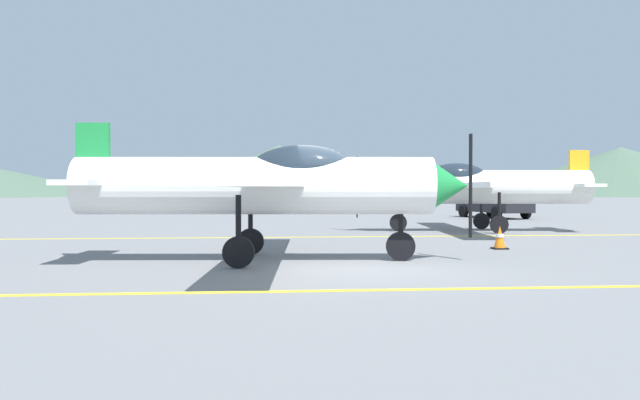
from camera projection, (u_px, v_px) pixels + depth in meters
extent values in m
plane|color=slate|center=(363.00, 266.00, 12.52)|extent=(400.00, 400.00, 0.00)
cube|color=yellow|center=(395.00, 290.00, 9.52)|extent=(80.00, 0.16, 0.01)
cube|color=yellow|center=(326.00, 237.00, 19.95)|extent=(80.00, 0.16, 0.01)
cylinder|color=white|center=(255.00, 186.00, 13.34)|extent=(7.54, 1.77, 1.21)
cone|color=#1E8C3F|center=(450.00, 186.00, 13.39)|extent=(0.84, 1.08, 1.03)
cube|color=black|center=(471.00, 186.00, 13.40)|extent=(0.05, 0.13, 2.20)
ellipsoid|color=#1E2833|center=(302.00, 169.00, 13.34)|extent=(2.27, 1.15, 0.99)
cube|color=white|center=(276.00, 183.00, 13.34)|extent=(1.94, 9.73, 0.18)
cube|color=white|center=(93.00, 183.00, 13.29)|extent=(0.98, 2.91, 0.11)
cube|color=#1E8C3F|center=(93.00, 154.00, 13.28)|extent=(0.70, 0.18, 1.32)
cylinder|color=black|center=(401.00, 220.00, 13.39)|extent=(0.11, 0.11, 1.10)
cylinder|color=black|center=(401.00, 246.00, 13.40)|extent=(0.62, 0.18, 0.62)
cylinder|color=black|center=(238.00, 224.00, 12.14)|extent=(0.11, 0.11, 1.10)
cylinder|color=black|center=(238.00, 252.00, 12.15)|extent=(0.62, 0.18, 0.62)
cylinder|color=black|center=(250.00, 218.00, 14.55)|extent=(0.11, 0.11, 1.10)
cylinder|color=black|center=(251.00, 242.00, 14.56)|extent=(0.62, 0.18, 0.62)
cylinder|color=white|center=(484.00, 187.00, 22.72)|extent=(7.55, 1.91, 1.21)
cone|color=#F2A519|center=(369.00, 187.00, 22.74)|extent=(0.86, 1.10, 1.03)
cube|color=black|center=(357.00, 187.00, 22.74)|extent=(0.06, 0.14, 2.20)
ellipsoid|color=#1E2833|center=(456.00, 177.00, 22.72)|extent=(2.28, 1.19, 0.99)
cube|color=white|center=(472.00, 185.00, 22.72)|extent=(2.12, 9.74, 0.18)
cube|color=white|center=(579.00, 185.00, 22.70)|extent=(1.04, 2.92, 0.11)
cube|color=#F2A519|center=(579.00, 169.00, 22.69)|extent=(0.70, 0.20, 1.32)
cylinder|color=black|center=(398.00, 207.00, 22.75)|extent=(0.11, 0.11, 1.10)
cylinder|color=black|center=(398.00, 223.00, 22.76)|extent=(0.63, 0.19, 0.62)
cylinder|color=black|center=(481.00, 206.00, 23.94)|extent=(0.11, 0.11, 1.10)
cylinder|color=black|center=(481.00, 221.00, 23.95)|extent=(0.63, 0.19, 0.62)
cylinder|color=black|center=(499.00, 208.00, 21.52)|extent=(0.11, 0.11, 1.10)
cylinder|color=black|center=(499.00, 225.00, 21.53)|extent=(0.63, 0.19, 0.62)
cube|color=black|center=(494.00, 205.00, 33.08)|extent=(2.95, 4.63, 0.75)
cube|color=black|center=(492.00, 192.00, 33.21)|extent=(2.20, 2.76, 0.55)
cylinder|color=black|center=(497.00, 213.00, 31.44)|extent=(0.39, 0.68, 0.64)
cylinder|color=black|center=(526.00, 213.00, 32.10)|extent=(0.39, 0.68, 0.64)
cylinder|color=black|center=(463.00, 211.00, 34.07)|extent=(0.39, 0.68, 0.64)
cylinder|color=black|center=(491.00, 211.00, 34.74)|extent=(0.39, 0.68, 0.64)
cube|color=black|center=(500.00, 248.00, 15.99)|extent=(0.36, 0.36, 0.04)
cone|color=orange|center=(500.00, 237.00, 15.99)|extent=(0.29, 0.29, 0.55)
cylinder|color=white|center=(500.00, 236.00, 15.98)|extent=(0.20, 0.20, 0.08)
cone|color=#4C6651|center=(279.00, 170.00, 159.73)|extent=(55.53, 55.53, 12.56)
cone|color=#4C6651|center=(620.00, 171.00, 141.56)|extent=(63.72, 63.72, 10.89)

